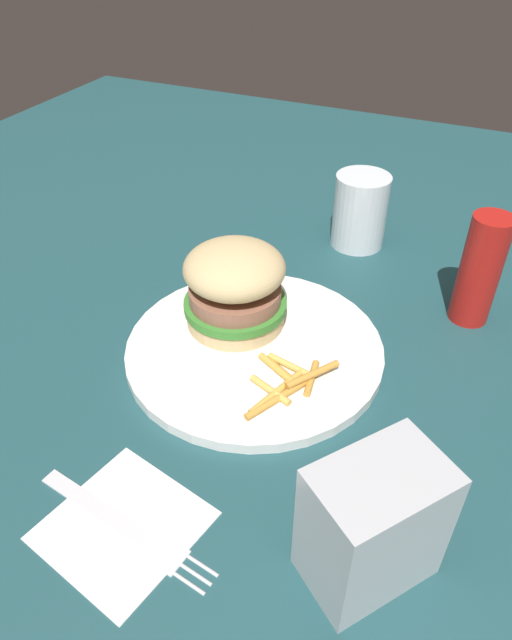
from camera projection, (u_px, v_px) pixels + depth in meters
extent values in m
plane|color=#1E474C|center=(277.00, 360.00, 0.60)|extent=(1.60, 1.60, 0.00)
cylinder|color=white|center=(256.00, 347.00, 0.61)|extent=(0.27, 0.27, 0.01)
cylinder|color=tan|center=(236.00, 314.00, 0.63)|extent=(0.11, 0.11, 0.02)
cylinder|color=#387F2D|center=(235.00, 304.00, 0.62)|extent=(0.11, 0.11, 0.01)
cylinder|color=#8E5B47|center=(235.00, 294.00, 0.61)|extent=(0.10, 0.10, 0.02)
ellipsoid|color=tan|center=(234.00, 268.00, 0.59)|extent=(0.11, 0.11, 0.05)
cylinder|color=gold|center=(312.00, 378.00, 0.56)|extent=(0.01, 0.05, 0.01)
cylinder|color=gold|center=(282.00, 372.00, 0.57)|extent=(0.05, 0.03, 0.01)
cylinder|color=gold|center=(277.00, 399.00, 0.54)|extent=(0.04, 0.07, 0.01)
cylinder|color=gold|center=(277.00, 392.00, 0.54)|extent=(0.03, 0.07, 0.01)
cylinder|color=#E5B251|center=(290.00, 366.00, 0.57)|extent=(0.05, 0.02, 0.01)
cylinder|color=#E5B251|center=(270.00, 390.00, 0.55)|extent=(0.05, 0.02, 0.01)
cylinder|color=gold|center=(275.00, 367.00, 0.57)|extent=(0.04, 0.03, 0.01)
cylinder|color=gold|center=(312.00, 374.00, 0.55)|extent=(0.04, 0.05, 0.01)
cube|color=white|center=(123.00, 525.00, 0.45)|extent=(0.13, 0.13, 0.00)
cube|color=silver|center=(94.00, 504.00, 0.46)|extent=(0.11, 0.03, 0.00)
cube|color=silver|center=(163.00, 550.00, 0.43)|extent=(0.04, 0.03, 0.00)
cylinder|color=silver|center=(189.00, 581.00, 0.41)|extent=(0.03, 0.01, 0.00)
cylinder|color=silver|center=(196.00, 572.00, 0.42)|extent=(0.03, 0.01, 0.00)
cylinder|color=silver|center=(203.00, 564.00, 0.42)|extent=(0.03, 0.01, 0.00)
cylinder|color=silver|center=(360.00, 211.00, 0.76)|extent=(0.07, 0.07, 0.10)
cylinder|color=orange|center=(359.00, 218.00, 0.77)|extent=(0.07, 0.07, 0.08)
cube|color=#B7BABF|center=(373.00, 525.00, 0.39)|extent=(0.10, 0.11, 0.11)
cylinder|color=#B21914|center=(480.00, 270.00, 0.62)|extent=(0.04, 0.04, 0.13)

